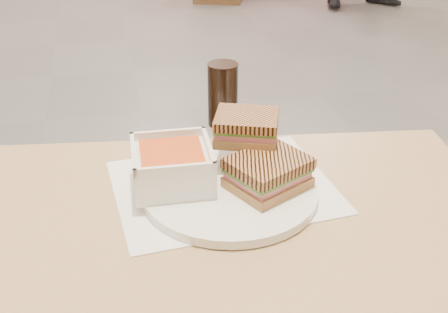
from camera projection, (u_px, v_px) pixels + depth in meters
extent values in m
cube|color=tan|center=(132.00, 258.00, 0.85)|extent=(1.28, 0.85, 0.03)
cylinder|color=tan|center=(390.00, 290.00, 1.34)|extent=(0.06, 0.06, 0.72)
cube|color=white|center=(223.00, 187.00, 1.00)|extent=(0.39, 0.32, 0.00)
cylinder|color=white|center=(230.00, 191.00, 0.97)|extent=(0.30, 0.30, 0.02)
cube|color=white|center=(172.00, 169.00, 0.96)|extent=(0.14, 0.14, 0.05)
cube|color=#DA471B|center=(172.00, 153.00, 0.95)|extent=(0.11, 0.11, 0.01)
cube|color=white|center=(209.00, 148.00, 0.96)|extent=(0.01, 0.13, 0.02)
cube|color=white|center=(133.00, 154.00, 0.94)|extent=(0.01, 0.13, 0.02)
cube|color=white|center=(168.00, 134.00, 1.00)|extent=(0.13, 0.01, 0.02)
cube|color=white|center=(175.00, 170.00, 0.89)|extent=(0.13, 0.01, 0.02)
cube|color=#996D43|center=(268.00, 182.00, 0.96)|extent=(0.15, 0.15, 0.02)
cube|color=#D4686B|center=(268.00, 175.00, 0.95)|extent=(0.14, 0.13, 0.01)
cube|color=#386B23|center=(268.00, 170.00, 0.95)|extent=(0.15, 0.14, 0.01)
cube|color=#A4663B|center=(268.00, 163.00, 0.94)|extent=(0.15, 0.15, 0.02)
cube|color=#996D43|center=(246.00, 136.00, 1.00)|extent=(0.13, 0.12, 0.02)
cube|color=#D4686B|center=(247.00, 129.00, 1.00)|extent=(0.12, 0.11, 0.01)
cube|color=#386B23|center=(247.00, 125.00, 0.99)|extent=(0.13, 0.12, 0.01)
cube|color=#A4663B|center=(247.00, 119.00, 0.99)|extent=(0.13, 0.12, 0.02)
cylinder|color=black|center=(223.00, 95.00, 1.18)|extent=(0.06, 0.06, 0.13)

